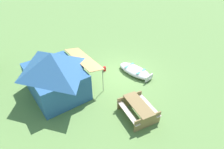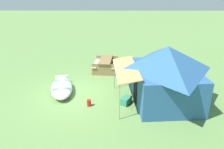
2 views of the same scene
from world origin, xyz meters
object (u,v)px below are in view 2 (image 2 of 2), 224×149
at_px(cooler_box, 126,101).
at_px(canvas_cabin_tent, 165,74).
at_px(picnic_table, 106,63).
at_px(fuel_can, 89,103).
at_px(beached_rowboat, 62,88).

bearing_deg(cooler_box, canvas_cabin_tent, 100.35).
bearing_deg(canvas_cabin_tent, picnic_table, -143.65).
xyz_separation_m(cooler_box, fuel_can, (0.21, -1.61, -0.00)).
height_order(beached_rowboat, canvas_cabin_tent, canvas_cabin_tent).
distance_m(picnic_table, cooler_box, 4.21).
bearing_deg(picnic_table, cooler_box, 14.30).
height_order(beached_rowboat, cooler_box, beached_rowboat).
relative_size(beached_rowboat, picnic_table, 1.34).
bearing_deg(beached_rowboat, picnic_table, 145.10).
relative_size(beached_rowboat, canvas_cabin_tent, 0.67).
xyz_separation_m(picnic_table, fuel_can, (4.28, -0.57, -0.33)).
bearing_deg(canvas_cabin_tent, fuel_can, -81.04).
bearing_deg(picnic_table, fuel_can, -7.64).
bearing_deg(cooler_box, fuel_can, -82.54).
distance_m(canvas_cabin_tent, fuel_can, 3.57).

